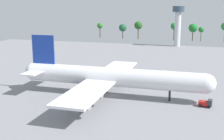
# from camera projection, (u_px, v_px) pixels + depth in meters

# --- Properties ---
(ground_plane) EXTENTS (270.43, 270.43, 0.00)m
(ground_plane) POSITION_uv_depth(u_px,v_px,m) (112.00, 96.00, 103.61)
(ground_plane) COLOR gray
(cargo_airplane) EXTENTS (67.61, 62.38, 20.30)m
(cargo_airplane) POSITION_uv_depth(u_px,v_px,m) (111.00, 77.00, 102.25)
(cargo_airplane) COLOR silver
(cargo_airplane) RESTS_ON ground_plane
(baggage_tug) EXTENTS (4.24, 3.15, 2.44)m
(baggage_tug) POSITION_uv_depth(u_px,v_px,m) (206.00, 103.00, 92.09)
(baggage_tug) COLOR #333338
(baggage_tug) RESTS_ON ground_plane
(maintenance_van) EXTENTS (3.41, 4.14, 2.40)m
(maintenance_van) POSITION_uv_depth(u_px,v_px,m) (164.00, 74.00, 130.28)
(maintenance_van) COLOR silver
(maintenance_van) RESTS_ON ground_plane
(safety_cone_nose) EXTENTS (0.51, 0.51, 0.74)m
(safety_cone_nose) POSITION_uv_depth(u_px,v_px,m) (203.00, 100.00, 97.70)
(safety_cone_nose) COLOR orange
(safety_cone_nose) RESTS_ON ground_plane
(control_tower) EXTENTS (8.60, 8.60, 29.57)m
(control_tower) POSITION_uv_depth(u_px,v_px,m) (178.00, 22.00, 219.94)
(control_tower) COLOR silver
(control_tower) RESTS_ON ground_plane
(tree_line_backdrop) EXTENTS (125.45, 7.41, 16.47)m
(tree_line_backdrop) POSITION_uv_depth(u_px,v_px,m) (169.00, 27.00, 258.50)
(tree_line_backdrop) COLOR #51381E
(tree_line_backdrop) RESTS_ON ground_plane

